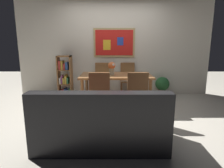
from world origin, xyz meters
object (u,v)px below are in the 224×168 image
object	(u,v)px
dining_chair_far_right	(128,77)
dining_chair_near_left	(100,91)
dining_chair_near_right	(137,91)
tv_remote	(143,75)
dining_chair_far_left	(102,77)
bookshelf	(65,78)
potted_ivy	(163,85)
dining_table	(116,79)
flower_vase	(112,67)
leather_couch	(101,124)

from	to	relation	value
dining_chair_far_right	dining_chair_near_left	bearing A→B (deg)	-112.31
dining_chair_near_right	tv_remote	xyz separation A→B (m)	(0.22, 0.71, 0.20)
tv_remote	dining_chair_far_left	bearing A→B (deg)	138.48
bookshelf	potted_ivy	world-z (taller)	bookshelf
potted_ivy	dining_chair_far_right	bearing A→B (deg)	179.36
dining_chair_near_left	bookshelf	world-z (taller)	bookshelf
dining_chair_far_right	potted_ivy	size ratio (longest dim) A/B	1.63
dining_table	dining_chair_far_right	world-z (taller)	dining_chair_far_right
tv_remote	flower_vase	bearing A→B (deg)	175.58
dining_chair_far_left	bookshelf	xyz separation A→B (m)	(-0.98, -0.08, -0.03)
dining_table	flower_vase	distance (m)	0.28
dining_chair_far_right	tv_remote	distance (m)	0.94
dining_chair_near_left	leather_couch	world-z (taller)	dining_chair_near_left
dining_table	tv_remote	distance (m)	0.61
dining_chair_near_right	tv_remote	bearing A→B (deg)	72.83
dining_chair_far_left	potted_ivy	bearing A→B (deg)	1.02
dining_table	flower_vase	size ratio (longest dim) A/B	5.49
dining_chair_near_right	leather_couch	distance (m)	1.20
dining_chair_far_right	potted_ivy	world-z (taller)	dining_chair_far_right
tv_remote	dining_chair_near_left	bearing A→B (deg)	-142.44
potted_ivy	tv_remote	distance (m)	1.18
bookshelf	potted_ivy	distance (m)	2.62
dining_chair_far_right	bookshelf	distance (m)	1.67
dining_chair_far_left	potted_ivy	world-z (taller)	dining_chair_far_left
potted_ivy	flower_vase	distance (m)	1.70
dining_chair_far_right	dining_chair_near_left	size ratio (longest dim) A/B	1.00
dining_table	dining_chair_near_right	world-z (taller)	dining_chair_near_right
dining_chair_near_right	tv_remote	distance (m)	0.77
dining_chair_near_left	bookshelf	xyz separation A→B (m)	(-1.01, 1.47, -0.03)
leather_couch	flower_vase	bearing A→B (deg)	85.05
dining_chair_near_right	tv_remote	world-z (taller)	dining_chair_near_right
flower_vase	dining_table	bearing A→B (deg)	19.01
dining_table	dining_chair_near_left	bearing A→B (deg)	-112.03
bookshelf	potted_ivy	xyz separation A→B (m)	(2.61, 0.11, -0.21)
bookshelf	flower_vase	distance (m)	1.48
dining_chair_far_right	potted_ivy	xyz separation A→B (m)	(0.94, -0.01, -0.23)
dining_table	potted_ivy	size ratio (longest dim) A/B	2.88
potted_ivy	leather_couch	bearing A→B (deg)	-120.55
leather_couch	potted_ivy	xyz separation A→B (m)	(1.52, 2.58, -0.00)
dining_chair_far_right	potted_ivy	bearing A→B (deg)	-0.64
dining_chair_far_right	dining_chair_near_right	xyz separation A→B (m)	(0.05, -1.60, 0.00)
leather_couch	tv_remote	xyz separation A→B (m)	(0.85, 1.71, 0.42)
dining_table	dining_chair_far_left	xyz separation A→B (m)	(-0.36, 0.76, -0.10)
leather_couch	dining_table	bearing A→B (deg)	82.09
tv_remote	potted_ivy	bearing A→B (deg)	52.31
potted_ivy	tv_remote	world-z (taller)	tv_remote
bookshelf	tv_remote	distance (m)	2.09
dining_chair_near_left	dining_chair_near_right	bearing A→B (deg)	-0.29
potted_ivy	dining_chair_far_left	bearing A→B (deg)	-178.98
bookshelf	dining_chair_far_right	bearing A→B (deg)	4.04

